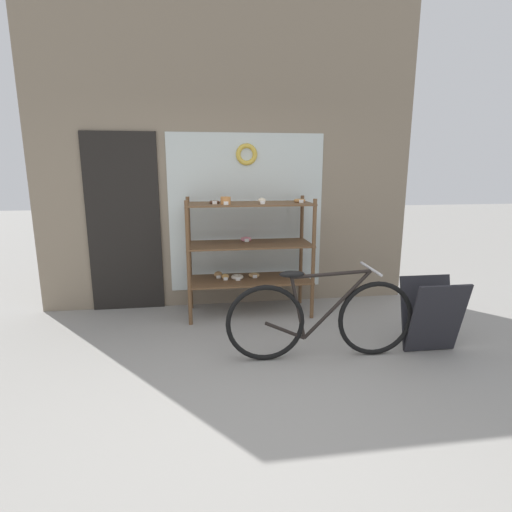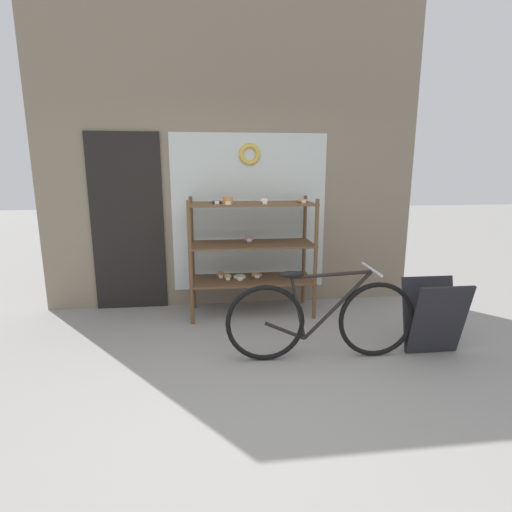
{
  "view_description": "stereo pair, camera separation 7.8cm",
  "coord_description": "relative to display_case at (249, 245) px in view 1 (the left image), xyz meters",
  "views": [
    {
      "loc": [
        -0.39,
        -2.48,
        1.69
      ],
      "look_at": [
        0.09,
        0.84,
        0.95
      ],
      "focal_mm": 28.0,
      "sensor_mm": 36.0,
      "label": 1
    },
    {
      "loc": [
        -0.32,
        -2.49,
        1.69
      ],
      "look_at": [
        0.09,
        0.84,
        0.95
      ],
      "focal_mm": 28.0,
      "sensor_mm": 36.0,
      "label": 2
    }
  ],
  "objects": [
    {
      "name": "sandwich_board",
      "position": [
        1.56,
        -1.25,
        -0.47
      ],
      "size": [
        0.5,
        0.38,
        0.69
      ],
      "rotation": [
        0.0,
        0.0,
        -0.01
      ],
      "color": "#232328",
      "rests_on": "ground_plane"
    },
    {
      "name": "ground_plane",
      "position": [
        -0.17,
        -2.0,
        -0.82
      ],
      "size": [
        30.0,
        30.0,
        0.0
      ],
      "primitive_type": "plane",
      "color": "gray"
    },
    {
      "name": "storefront_facade",
      "position": [
        -0.21,
        0.42,
        1.0
      ],
      "size": [
        4.55,
        0.13,
        3.75
      ],
      "color": "gray",
      "rests_on": "ground_plane"
    },
    {
      "name": "bicycle",
      "position": [
        0.49,
        -1.23,
        -0.45
      ],
      "size": [
        1.72,
        0.46,
        0.84
      ],
      "rotation": [
        0.0,
        0.0,
        -0.04
      ],
      "color": "black",
      "rests_on": "ground_plane"
    },
    {
      "name": "display_case",
      "position": [
        0.0,
        0.0,
        0.0
      ],
      "size": [
        1.42,
        0.58,
        1.39
      ],
      "color": "brown",
      "rests_on": "ground_plane"
    }
  ]
}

